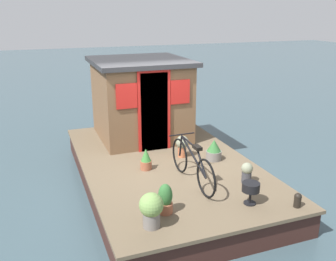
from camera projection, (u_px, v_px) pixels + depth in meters
ground_plane at (165, 183)px, 7.72m from camera, size 60.00×60.00×0.00m
houseboat_deck at (165, 172)px, 7.64m from camera, size 5.50×3.27×0.51m
houseboat_cabin at (141, 98)px, 8.73m from camera, size 2.19×2.16×1.85m
bicycle at (192, 164)px, 6.46m from camera, size 1.72×0.50×0.78m
potted_plant_mint at (165, 199)px, 5.54m from camera, size 0.23×0.23×0.47m
potted_plant_fern at (182, 145)px, 7.67m from camera, size 0.27×0.27×0.46m
potted_plant_sage at (247, 172)px, 6.53m from camera, size 0.20×0.20×0.38m
potted_plant_ivy at (146, 160)px, 7.08m from camera, size 0.22×0.22×0.42m
potted_plant_rosemary at (214, 150)px, 7.54m from camera, size 0.32×0.32×0.43m
potted_plant_geranium at (151, 208)px, 5.15m from camera, size 0.35×0.35×0.52m
charcoal_grill at (251, 188)px, 5.79m from camera, size 0.28×0.28×0.36m
mooring_bollard at (298, 200)px, 5.73m from camera, size 0.12×0.12×0.24m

